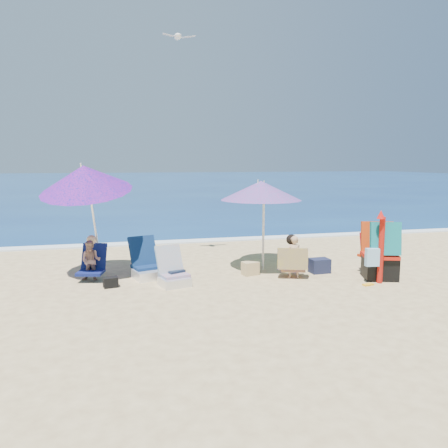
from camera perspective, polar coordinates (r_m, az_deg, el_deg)
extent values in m
plane|color=#D8BC84|center=(7.98, 3.86, -8.77)|extent=(120.00, 120.00, 0.00)
cube|color=navy|center=(52.38, -11.32, 5.43)|extent=(120.00, 80.00, 0.12)
cube|color=white|center=(12.80, -3.09, -2.20)|extent=(120.00, 0.50, 0.04)
cylinder|color=silver|center=(9.34, 5.22, -0.65)|extent=(0.04, 0.04, 1.79)
cone|color=#CE1B7F|center=(9.19, 4.86, 4.38)|extent=(2.24, 2.24, 0.40)
cylinder|color=white|center=(9.11, 4.46, 5.48)|extent=(0.04, 0.04, 0.11)
cylinder|color=silver|center=(9.70, 5.11, -0.49)|extent=(0.04, 0.04, 1.73)
cone|color=green|center=(9.75, 5.24, 4.25)|extent=(1.84, 1.84, 0.41)
cylinder|color=white|center=(9.87, 5.24, 5.36)|extent=(0.04, 0.04, 0.11)
cylinder|color=white|center=(9.27, -16.52, -0.20)|extent=(0.22, 0.52, 2.00)
cone|color=#A71794|center=(8.95, -17.70, 5.70)|extent=(2.29, 2.34, 0.93)
cylinder|color=white|center=(8.89, -18.15, 7.14)|extent=(0.05, 0.07, 0.14)
cylinder|color=#A7150B|center=(8.87, 19.82, -3.24)|extent=(0.12, 0.12, 1.29)
cone|color=red|center=(8.69, 19.81, 1.19)|extent=(0.16, 0.16, 0.16)
cube|color=#0E254F|center=(9.05, -9.99, -5.52)|extent=(0.67, 0.63, 0.07)
cube|color=#0D254B|center=(9.16, -10.53, -3.44)|extent=(0.62, 0.47, 0.59)
cube|color=white|center=(8.91, -9.73, -6.47)|extent=(0.70, 0.65, 0.18)
cube|color=#EF5461|center=(8.41, -6.52, -6.64)|extent=(0.60, 0.56, 0.06)
cube|color=#D07349|center=(8.52, -7.17, -4.58)|extent=(0.56, 0.41, 0.53)
cube|color=silver|center=(8.33, -6.47, -7.51)|extent=(0.62, 0.58, 0.16)
cube|color=#B42C0C|center=(9.66, 18.90, -3.98)|extent=(0.55, 0.51, 0.05)
cube|color=#BA0D15|center=(9.77, 18.53, -2.38)|extent=(0.50, 0.21, 0.49)
cube|color=black|center=(9.71, 19.62, -5.11)|extent=(0.53, 0.49, 0.35)
cube|color=#B71A0D|center=(9.19, 19.66, -3.89)|extent=(0.78, 0.74, 0.07)
cube|color=#B1330C|center=(9.41, 19.37, -1.62)|extent=(0.66, 0.37, 0.64)
cube|color=black|center=(9.28, 19.67, -5.36)|extent=(0.75, 0.71, 0.46)
cube|color=#0A8684|center=(8.94, 20.34, -1.79)|extent=(0.60, 0.37, 0.65)
cube|color=#8ABBDD|center=(8.81, 18.78, -4.13)|extent=(0.26, 0.15, 0.34)
imported|color=tan|center=(8.84, 9.09, -4.28)|extent=(0.36, 0.30, 0.86)
cube|color=#4C1072|center=(8.99, 8.94, -5.77)|extent=(0.59, 0.55, 0.06)
cube|color=navy|center=(8.81, 8.94, -4.51)|extent=(0.63, 0.39, 0.44)
sphere|color=black|center=(8.87, 8.80, -2.02)|extent=(0.21, 0.21, 0.21)
imported|color=tan|center=(8.96, -16.97, -4.61)|extent=(0.45, 0.38, 0.79)
cube|color=#0E174F|center=(8.97, -17.02, -6.07)|extent=(0.57, 0.52, 0.06)
cube|color=#0E184E|center=(9.18, -16.59, -4.06)|extent=(0.53, 0.39, 0.51)
sphere|color=#D8AF7C|center=(9.02, -16.91, -1.99)|extent=(0.19, 0.19, 0.19)
cube|color=#162132|center=(8.53, -6.36, -6.81)|extent=(0.39, 0.35, 0.25)
cube|color=black|center=(8.46, -14.59, -7.37)|extent=(0.29, 0.23, 0.19)
cube|color=tan|center=(9.07, 3.45, -5.80)|extent=(0.36, 0.29, 0.27)
cube|color=#191E37|center=(9.44, 12.34, -5.33)|extent=(0.41, 0.31, 0.30)
cube|color=#FEAC1A|center=(8.77, 18.32, -7.52)|extent=(0.23, 0.14, 0.03)
ellipsoid|color=silver|center=(10.44, -6.07, 23.16)|extent=(0.16, 0.32, 0.12)
cube|color=#95969D|center=(10.44, -7.10, 23.24)|extent=(0.32, 0.09, 0.07)
cube|color=#999AA1|center=(10.52, -4.66, 23.16)|extent=(0.32, 0.09, 0.07)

